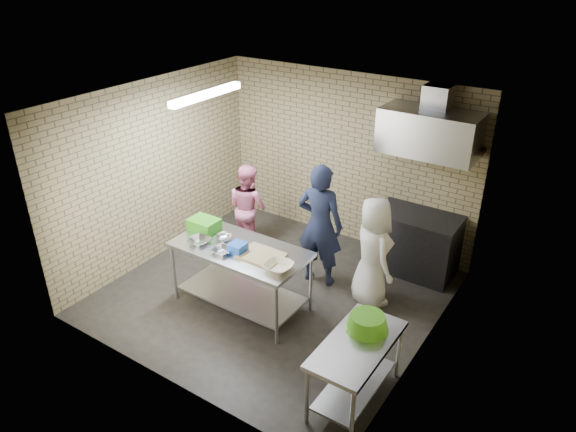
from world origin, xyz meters
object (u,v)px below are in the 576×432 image
object	(u,v)px
bottle_red	(437,135)
woman_white	(373,252)
side_counter	(355,371)
man_navy	(320,225)
green_crate	(204,224)
green_basin	(367,322)
bottle_green	(467,141)
prep_table	(241,277)
woman_pink	(248,207)
blue_tub	(238,248)
stove	(415,243)

from	to	relation	value
bottle_red	woman_white	xyz separation A→B (m)	(-0.23, -1.31, -1.27)
side_counter	man_navy	distance (m)	2.32
bottle_red	woman_white	size ratio (longest dim) A/B	0.12
bottle_red	man_navy	bearing A→B (deg)	-130.12
green_crate	bottle_red	xyz separation A→B (m)	(2.31, 2.21, 1.07)
green_basin	bottle_green	size ratio (longest dim) A/B	3.07
green_basin	prep_table	bearing A→B (deg)	168.41
green_basin	woman_pink	distance (m)	3.32
side_counter	bottle_green	distance (m)	3.41
blue_tub	woman_pink	xyz separation A→B (m)	(-0.91, 1.39, -0.24)
blue_tub	woman_white	world-z (taller)	woman_white
bottle_red	bottle_green	xyz separation A→B (m)	(0.40, 0.00, -0.01)
green_basin	woman_white	size ratio (longest dim) A/B	0.30
blue_tub	woman_pink	distance (m)	1.68
bottle_red	bottle_green	size ratio (longest dim) A/B	1.20
green_crate	woman_white	distance (m)	2.28
stove	green_basin	distance (m)	2.57
green_basin	side_counter	bearing A→B (deg)	-85.43
green_basin	stove	bearing A→B (deg)	99.76
prep_table	bottle_red	xyz separation A→B (m)	(1.61, 2.33, 1.59)
blue_tub	bottle_red	world-z (taller)	bottle_red
woman_white	side_counter	bearing A→B (deg)	149.17
bottle_red	woman_pink	xyz separation A→B (m)	(-2.47, -1.04, -1.33)
prep_table	woman_white	xyz separation A→B (m)	(1.38, 1.02, 0.32)
blue_tub	bottle_red	distance (m)	3.09
green_crate	green_basin	bearing A→B (deg)	-11.11
green_crate	green_basin	world-z (taller)	green_crate
stove	blue_tub	bearing A→B (deg)	-124.59
bottle_green	woman_pink	distance (m)	3.32
side_counter	woman_pink	bearing A→B (deg)	145.86
woman_pink	prep_table	bearing A→B (deg)	134.82
prep_table	stove	bearing A→B (deg)	53.26
prep_table	bottle_red	bearing A→B (deg)	55.36
prep_table	green_basin	bearing A→B (deg)	-11.59
prep_table	man_navy	bearing A→B (deg)	62.85
bottle_red	side_counter	bearing A→B (deg)	-82.38
stove	bottle_green	size ratio (longest dim) A/B	8.00
side_counter	green_crate	xyz separation A→B (m)	(-2.71, 0.78, 0.58)
blue_tub	stove	bearing A→B (deg)	55.41
bottle_green	stove	bearing A→B (deg)	-151.93
stove	man_navy	world-z (taller)	man_navy
green_basin	bottle_red	size ratio (longest dim) A/B	2.56
bottle_green	blue_tub	bearing A→B (deg)	-128.89
prep_table	side_counter	distance (m)	2.12
green_crate	side_counter	bearing A→B (deg)	-16.02
prep_table	bottle_red	distance (m)	3.25
bottle_green	woman_white	size ratio (longest dim) A/B	0.10
prep_table	woman_pink	size ratio (longest dim) A/B	1.26
side_counter	blue_tub	bearing A→B (deg)	164.11
stove	bottle_red	size ratio (longest dim) A/B	6.67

